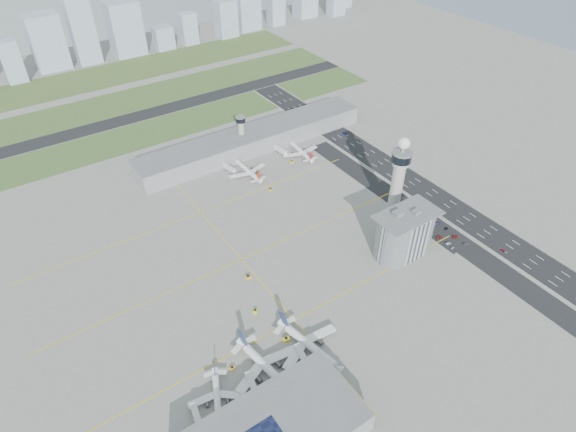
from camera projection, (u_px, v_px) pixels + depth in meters
ground at (318, 262)px, 310.19m from camera, size 1000.00×1000.00×0.00m
grass_strip_0 at (156, 131)px, 446.88m from camera, size 480.00×50.00×0.08m
grass_strip_1 at (128, 102)px, 495.38m from camera, size 480.00×60.00×0.08m
grass_strip_2 at (104, 76)px, 547.12m from camera, size 480.00×70.00×0.08m
runway at (141, 116)px, 470.80m from camera, size 480.00×22.00×0.10m
highway at (441, 202)px, 360.62m from camera, size 28.00×500.00×0.10m
barrier_left at (428, 208)px, 354.13m from camera, size 0.60×500.00×1.20m
barrier_right at (454, 195)px, 366.42m from camera, size 0.60×500.00×1.20m
landside_road at (428, 221)px, 343.19m from camera, size 18.00×260.00×0.08m
parking_lot at (438, 231)px, 334.54m from camera, size 20.00×44.00×0.10m
taxiway_line_h_0 at (294, 320)px, 273.23m from camera, size 260.00×0.60×0.01m
taxiway_line_h_1 at (241, 260)px, 312.03m from camera, size 260.00×0.60×0.01m
taxiway_line_h_2 at (200, 212)px, 350.83m from camera, size 260.00×0.60×0.01m
taxiway_line_v at (241, 260)px, 312.03m from camera, size 0.60×260.00×0.01m
control_tower at (398, 176)px, 325.09m from camera, size 14.00×14.00×64.50m
secondary_tower at (241, 130)px, 408.62m from camera, size 8.60×8.60×31.90m
admin_building at (404, 233)px, 309.23m from camera, size 42.00×24.00×33.50m
terminal_pier at (253, 139)px, 418.51m from camera, size 210.00×32.00×15.80m
airplane_near_a at (217, 397)px, 230.74m from camera, size 40.24×42.91×9.57m
airplane_near_b at (267, 365)px, 242.86m from camera, size 45.27×51.08×12.85m
airplane_near_c at (310, 343)px, 253.48m from camera, size 46.87×52.23×12.75m
airplane_far_a at (247, 168)px, 387.48m from camera, size 35.03×40.88×11.20m
airplane_far_b at (300, 148)px, 411.31m from camera, size 36.60×41.96×10.99m
jet_bridge_near_0 at (201, 432)px, 219.38m from camera, size 5.39×14.31×5.70m
jet_bridge_near_1 at (257, 398)px, 232.54m from camera, size 5.39×14.31×5.70m
jet_bridge_near_2 at (308, 368)px, 245.71m from camera, size 5.39×14.31×5.70m
jet_bridge_far_0 at (224, 166)px, 394.65m from camera, size 5.39×14.31×5.70m
jet_bridge_far_1 at (275, 148)px, 416.58m from camera, size 5.39×14.31×5.70m
tug_0 at (232, 368)px, 247.97m from camera, size 3.06×2.39×1.59m
tug_1 at (255, 311)px, 277.56m from camera, size 3.60×3.71×1.79m
tug_2 at (286, 339)px, 261.87m from camera, size 3.84×2.86×2.07m
tug_3 at (248, 277)px, 298.58m from camera, size 3.42×2.36×1.99m
tug_4 at (271, 189)px, 371.98m from camera, size 3.54×3.16×1.71m
tug_5 at (292, 162)px, 403.15m from camera, size 3.68×3.49×1.76m
car_lot_0 at (453, 248)px, 320.00m from camera, size 3.30×1.47×1.10m
car_lot_1 at (448, 243)px, 323.34m from camera, size 4.12×1.89×1.31m
car_lot_2 at (439, 237)px, 328.41m from camera, size 4.77×2.61×1.27m
car_lot_3 at (428, 229)px, 335.28m from camera, size 4.60×2.48×1.27m
car_lot_4 at (421, 223)px, 340.28m from camera, size 3.71×1.91×1.21m
car_lot_5 at (417, 221)px, 341.74m from camera, size 3.95×1.42×1.30m
car_lot_6 at (465, 244)px, 322.94m from camera, size 4.37×2.23×1.18m
car_lot_7 at (455, 237)px, 328.81m from camera, size 4.65×2.27×1.30m
car_lot_8 at (446, 228)px, 335.68m from camera, size 3.56×1.88×1.15m
car_lot_9 at (438, 224)px, 339.83m from camera, size 3.81×1.71×1.22m
car_lot_10 at (432, 218)px, 344.33m from camera, size 4.74×2.40×1.29m
car_lot_11 at (425, 214)px, 348.15m from camera, size 4.26×1.98×1.20m
car_hw_0 at (503, 250)px, 318.17m from camera, size 1.70×3.38×1.10m
car_hw_1 at (402, 177)px, 385.54m from camera, size 1.36×3.63×1.19m
car_hw_2 at (345, 133)px, 441.82m from camera, size 2.17×4.70×1.31m
car_hw_4 at (297, 114)px, 472.41m from camera, size 1.44×3.35×1.13m
skyline_bldg_6 at (12, 62)px, 521.27m from camera, size 20.04×16.03×45.20m
skyline_bldg_7 at (47, 42)px, 547.53m from camera, size 35.76×28.61×61.22m
skyline_bldg_8 at (81, 27)px, 554.72m from camera, size 26.33×21.06×83.39m
skyline_bldg_9 at (125, 28)px, 583.66m from camera, size 36.96×29.57×62.11m
skyline_bldg_10 at (164, 38)px, 607.66m from camera, size 23.01×18.41×27.75m
skyline_bldg_11 at (188, 28)px, 619.30m from camera, size 20.22×16.18×38.97m
skyline_bldg_12 at (226, 19)px, 639.14m from camera, size 26.14×20.92×46.89m
skyline_bldg_14 at (276, 0)px, 671.85m from camera, size 21.59×17.28×68.75m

